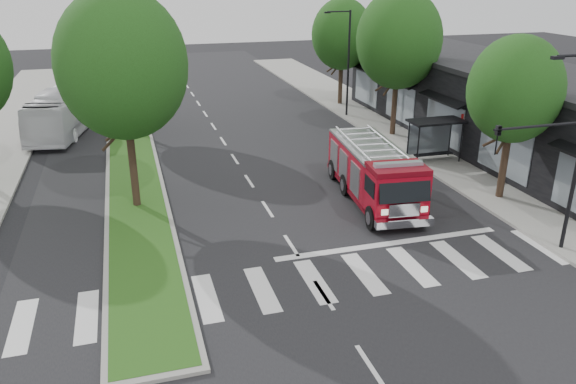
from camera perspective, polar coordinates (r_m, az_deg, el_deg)
The scene contains 14 objects.
ground at distance 23.52m, azimuth 0.34°, elevation -5.47°, with size 140.00×140.00×0.00m, color black.
sidewalk_right at distance 36.88m, azimuth 14.67°, elevation 4.14°, with size 5.00×80.00×0.15m, color gray.
median at distance 39.51m, azimuth -15.76°, elevation 5.19°, with size 3.00×50.00×0.15m.
storefront_row at distance 38.75m, azimuth 20.81°, elevation 7.99°, with size 8.00×30.00×5.00m, color black.
bus_shelter at distance 34.17m, azimuth 14.65°, elevation 6.21°, with size 3.20×1.60×2.61m.
tree_right_near at distance 28.65m, azimuth 22.06°, elevation 9.60°, with size 4.40×4.40×8.05m.
tree_right_mid at distance 38.54m, azimuth 11.20°, elevation 14.94°, with size 5.60×5.60×9.72m.
tree_right_far at distance 47.67m, azimuth 5.52°, elevation 15.66°, with size 5.00×5.00×8.73m.
tree_median_near at distance 26.35m, azimuth -16.49°, elevation 12.25°, with size 5.80×5.80×10.16m.
tree_median_far at distance 40.28m, azimuth -16.79°, elevation 14.73°, with size 5.60×5.60×9.72m.
streetlight_right_near at distance 23.57m, azimuth 26.13°, elevation 4.52°, with size 4.08×0.22×8.00m.
streetlight_right_far at distance 43.72m, azimuth 5.98°, elevation 13.31°, with size 2.11×0.20×8.00m.
fire_engine at distance 27.94m, azimuth 8.71°, elevation 1.94°, with size 3.40×8.77×2.97m.
city_bus at distance 42.85m, azimuth -21.64°, elevation 7.77°, with size 2.62×11.19×3.12m, color silver.
Camera 1 is at (-6.03, -20.06, 10.71)m, focal length 35.00 mm.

